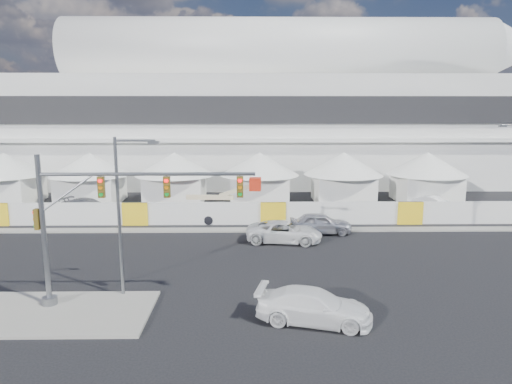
{
  "coord_description": "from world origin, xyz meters",
  "views": [
    {
      "loc": [
        3.95,
        -24.27,
        10.13
      ],
      "look_at": [
        4.44,
        10.0,
        3.74
      ],
      "focal_mm": 32.0,
      "sensor_mm": 36.0,
      "label": 1
    }
  ],
  "objects_px": {
    "pickup_curb": "(284,232)",
    "pickup_near": "(314,306)",
    "lot_car_b": "(449,209)",
    "lot_car_a": "(435,203)",
    "traffic_mast": "(88,223)",
    "sedan_silver": "(320,223)",
    "boom_lift": "(204,210)",
    "streetlight_median": "(123,206)",
    "lot_car_c": "(88,207)"
  },
  "relations": [
    {
      "from": "streetlight_median",
      "to": "boom_lift",
      "type": "xyz_separation_m",
      "value": [
        2.57,
        16.42,
        -3.94
      ]
    },
    {
      "from": "sedan_silver",
      "to": "pickup_near",
      "type": "relative_size",
      "value": 0.91
    },
    {
      "from": "lot_car_a",
      "to": "pickup_near",
      "type": "bearing_deg",
      "value": -168.48
    },
    {
      "from": "lot_car_a",
      "to": "traffic_mast",
      "type": "xyz_separation_m",
      "value": [
        -26.57,
        -22.23,
        3.79
      ]
    },
    {
      "from": "pickup_curb",
      "to": "boom_lift",
      "type": "distance_m",
      "value": 9.3
    },
    {
      "from": "lot_car_b",
      "to": "lot_car_c",
      "type": "relative_size",
      "value": 0.73
    },
    {
      "from": "lot_car_a",
      "to": "sedan_silver",
      "type": "bearing_deg",
      "value": 168.07
    },
    {
      "from": "pickup_curb",
      "to": "streetlight_median",
      "type": "bearing_deg",
      "value": 144.82
    },
    {
      "from": "traffic_mast",
      "to": "boom_lift",
      "type": "relative_size",
      "value": 1.37
    },
    {
      "from": "lot_car_a",
      "to": "lot_car_b",
      "type": "distance_m",
      "value": 2.84
    },
    {
      "from": "lot_car_a",
      "to": "streetlight_median",
      "type": "height_order",
      "value": "streetlight_median"
    },
    {
      "from": "sedan_silver",
      "to": "boom_lift",
      "type": "xyz_separation_m",
      "value": [
        -9.85,
        4.08,
        0.23
      ]
    },
    {
      "from": "pickup_near",
      "to": "lot_car_c",
      "type": "distance_m",
      "value": 28.58
    },
    {
      "from": "pickup_curb",
      "to": "pickup_near",
      "type": "height_order",
      "value": "pickup_near"
    },
    {
      "from": "streetlight_median",
      "to": "boom_lift",
      "type": "bearing_deg",
      "value": 81.1
    },
    {
      "from": "lot_car_c",
      "to": "pickup_curb",
      "type": "bearing_deg",
      "value": -94.45
    },
    {
      "from": "pickup_near",
      "to": "lot_car_b",
      "type": "bearing_deg",
      "value": -23.02
    },
    {
      "from": "lot_car_c",
      "to": "streetlight_median",
      "type": "distance_m",
      "value": 21.07
    },
    {
      "from": "sedan_silver",
      "to": "lot_car_b",
      "type": "relative_size",
      "value": 1.23
    },
    {
      "from": "lot_car_a",
      "to": "lot_car_c",
      "type": "relative_size",
      "value": 0.74
    },
    {
      "from": "sedan_silver",
      "to": "lot_car_c",
      "type": "relative_size",
      "value": 0.89
    },
    {
      "from": "lot_car_a",
      "to": "traffic_mast",
      "type": "distance_m",
      "value": 34.85
    },
    {
      "from": "sedan_silver",
      "to": "streetlight_median",
      "type": "height_order",
      "value": "streetlight_median"
    },
    {
      "from": "sedan_silver",
      "to": "pickup_curb",
      "type": "bearing_deg",
      "value": 128.03
    },
    {
      "from": "lot_car_b",
      "to": "traffic_mast",
      "type": "relative_size",
      "value": 0.37
    },
    {
      "from": "sedan_silver",
      "to": "pickup_near",
      "type": "xyz_separation_m",
      "value": [
        -2.69,
        -15.5,
        -0.06
      ]
    },
    {
      "from": "sedan_silver",
      "to": "lot_car_a",
      "type": "bearing_deg",
      "value": -54.89
    },
    {
      "from": "lot_car_c",
      "to": "streetlight_median",
      "type": "bearing_deg",
      "value": -133.8
    },
    {
      "from": "sedan_silver",
      "to": "lot_car_b",
      "type": "bearing_deg",
      "value": -64.91
    },
    {
      "from": "streetlight_median",
      "to": "traffic_mast",
      "type": "bearing_deg",
      "value": -135.58
    },
    {
      "from": "lot_car_a",
      "to": "lot_car_b",
      "type": "relative_size",
      "value": 1.02
    },
    {
      "from": "pickup_curb",
      "to": "pickup_near",
      "type": "bearing_deg",
      "value": -170.46
    },
    {
      "from": "pickup_curb",
      "to": "traffic_mast",
      "type": "height_order",
      "value": "traffic_mast"
    },
    {
      "from": "sedan_silver",
      "to": "boom_lift",
      "type": "bearing_deg",
      "value": 68.8
    },
    {
      "from": "pickup_curb",
      "to": "lot_car_c",
      "type": "height_order",
      "value": "lot_car_c"
    },
    {
      "from": "pickup_near",
      "to": "lot_car_c",
      "type": "xyz_separation_m",
      "value": [
        -18.33,
        21.93,
        0.02
      ]
    },
    {
      "from": "lot_car_b",
      "to": "streetlight_median",
      "type": "distance_m",
      "value": 31.49
    },
    {
      "from": "sedan_silver",
      "to": "pickup_near",
      "type": "bearing_deg",
      "value": 171.47
    },
    {
      "from": "boom_lift",
      "to": "sedan_silver",
      "type": "bearing_deg",
      "value": -18.37
    },
    {
      "from": "lot_car_b",
      "to": "boom_lift",
      "type": "distance_m",
      "value": 22.92
    },
    {
      "from": "lot_car_b",
      "to": "pickup_near",
      "type": "bearing_deg",
      "value": 114.77
    },
    {
      "from": "pickup_curb",
      "to": "lot_car_b",
      "type": "bearing_deg",
      "value": -55.75
    },
    {
      "from": "pickup_curb",
      "to": "pickup_near",
      "type": "distance_m",
      "value": 13.19
    },
    {
      "from": "pickup_near",
      "to": "boom_lift",
      "type": "height_order",
      "value": "boom_lift"
    },
    {
      "from": "sedan_silver",
      "to": "pickup_near",
      "type": "distance_m",
      "value": 15.74
    },
    {
      "from": "streetlight_median",
      "to": "sedan_silver",
      "type": "bearing_deg",
      "value": 44.81
    },
    {
      "from": "sedan_silver",
      "to": "lot_car_a",
      "type": "xyz_separation_m",
      "value": [
        12.79,
        8.56,
        -0.17
      ]
    },
    {
      "from": "traffic_mast",
      "to": "lot_car_b",
      "type": "bearing_deg",
      "value": 35.91
    },
    {
      "from": "streetlight_median",
      "to": "lot_car_a",
      "type": "bearing_deg",
      "value": 39.66
    },
    {
      "from": "lot_car_a",
      "to": "lot_car_c",
      "type": "xyz_separation_m",
      "value": [
        -33.81,
        -2.13,
        0.13
      ]
    }
  ]
}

